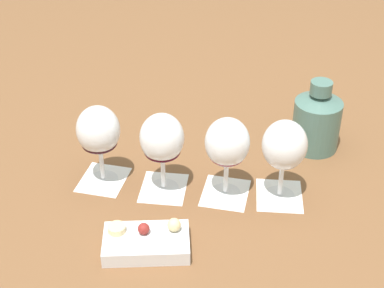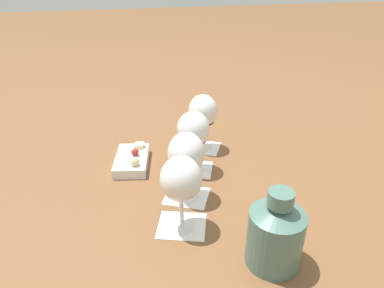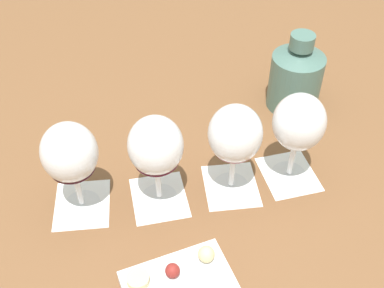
% 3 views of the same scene
% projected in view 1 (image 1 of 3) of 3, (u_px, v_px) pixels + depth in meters
% --- Properties ---
extents(ground_plane, '(8.00, 8.00, 0.00)m').
position_uv_depth(ground_plane, '(191.00, 189.00, 1.24)').
color(ground_plane, brown).
extents(tasting_card_0, '(0.12, 0.13, 0.00)m').
position_uv_depth(tasting_card_0, '(279.00, 195.00, 1.22)').
color(tasting_card_0, white).
rests_on(tasting_card_0, ground_plane).
extents(tasting_card_1, '(0.13, 0.14, 0.00)m').
position_uv_depth(tasting_card_1, '(225.00, 193.00, 1.23)').
color(tasting_card_1, white).
rests_on(tasting_card_1, ground_plane).
extents(tasting_card_2, '(0.13, 0.14, 0.00)m').
position_uv_depth(tasting_card_2, '(164.00, 188.00, 1.25)').
color(tasting_card_2, white).
rests_on(tasting_card_2, ground_plane).
extents(tasting_card_3, '(0.13, 0.14, 0.00)m').
position_uv_depth(tasting_card_3, '(103.00, 179.00, 1.27)').
color(tasting_card_3, white).
rests_on(tasting_card_3, ground_plane).
extents(wine_glass_0, '(0.09, 0.09, 0.18)m').
position_uv_depth(wine_glass_0, '(284.00, 148.00, 1.16)').
color(wine_glass_0, white).
rests_on(wine_glass_0, tasting_card_0).
extents(wine_glass_1, '(0.09, 0.09, 0.18)m').
position_uv_depth(wine_glass_1, '(227.00, 146.00, 1.17)').
color(wine_glass_1, white).
rests_on(wine_glass_1, tasting_card_1).
extents(wine_glass_2, '(0.09, 0.09, 0.18)m').
position_uv_depth(wine_glass_2, '(162.00, 141.00, 1.18)').
color(wine_glass_2, white).
rests_on(wine_glass_2, tasting_card_2).
extents(wine_glass_3, '(0.09, 0.09, 0.18)m').
position_uv_depth(wine_glass_3, '(98.00, 133.00, 1.20)').
color(wine_glass_3, white).
rests_on(wine_glass_3, tasting_card_3).
extents(ceramic_vase, '(0.11, 0.11, 0.17)m').
position_uv_depth(ceramic_vase, '(317.00, 120.00, 1.34)').
color(ceramic_vase, '#4C7066').
rests_on(ceramic_vase, ground_plane).
extents(snack_dish, '(0.17, 0.12, 0.06)m').
position_uv_depth(snack_dish, '(146.00, 242.00, 1.09)').
color(snack_dish, silver).
rests_on(snack_dish, ground_plane).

